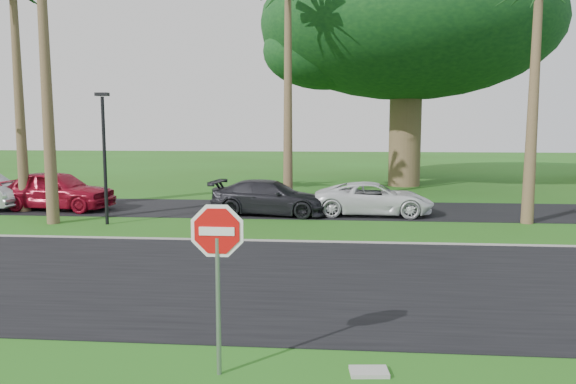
% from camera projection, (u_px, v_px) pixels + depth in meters
% --- Properties ---
extents(ground, '(120.00, 120.00, 0.00)m').
position_uv_depth(ground, '(226.00, 306.00, 11.09)').
color(ground, '#265014').
rests_on(ground, ground).
extents(road, '(120.00, 8.00, 0.02)m').
position_uv_depth(road, '(243.00, 278.00, 13.07)').
color(road, black).
rests_on(road, ground).
extents(parking_strip, '(120.00, 5.00, 0.02)m').
position_uv_depth(parking_strip, '(285.00, 209.00, 23.45)').
color(parking_strip, black).
rests_on(parking_strip, ground).
extents(curb, '(120.00, 0.12, 0.06)m').
position_uv_depth(curb, '(265.00, 241.00, 17.07)').
color(curb, gray).
rests_on(curb, ground).
extents(stop_sign_near, '(1.05, 0.07, 2.62)m').
position_uv_depth(stop_sign_near, '(217.00, 254.00, 7.87)').
color(stop_sign_near, gray).
rests_on(stop_sign_near, ground).
extents(canopy_tree, '(16.50, 16.50, 13.12)m').
position_uv_depth(canopy_tree, '(408.00, 26.00, 31.22)').
color(canopy_tree, brown).
rests_on(canopy_tree, ground).
extents(streetlight_right, '(0.45, 0.25, 4.64)m').
position_uv_depth(streetlight_right, '(104.00, 150.00, 19.69)').
color(streetlight_right, black).
rests_on(streetlight_right, ground).
extents(car_red, '(4.97, 2.43, 1.63)m').
position_uv_depth(car_red, '(56.00, 190.00, 23.19)').
color(car_red, maroon).
rests_on(car_red, ground).
extents(car_dark, '(4.84, 2.46, 1.35)m').
position_uv_depth(car_dark, '(270.00, 198.00, 21.97)').
color(car_dark, black).
rests_on(car_dark, ground).
extents(car_minivan, '(4.64, 2.23, 1.28)m').
position_uv_depth(car_minivan, '(374.00, 199.00, 21.89)').
color(car_minivan, silver).
rests_on(car_minivan, ground).
extents(utility_slab, '(0.58, 0.40, 0.06)m').
position_uv_depth(utility_slab, '(369.00, 372.00, 8.09)').
color(utility_slab, '#9E9D96').
rests_on(utility_slab, ground).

